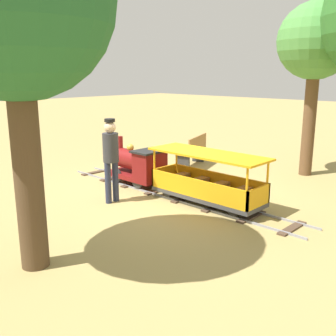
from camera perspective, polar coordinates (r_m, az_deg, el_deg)
The scene contains 8 objects.
ground_plane at distance 8.18m, azimuth -0.07°, elevation -3.73°, with size 60.00×60.00×0.00m, color #A38C51.
track at distance 8.09m, azimuth 0.58°, elevation -3.80°, with size 0.75×6.05×0.04m.
locomotive at distance 8.68m, azimuth -4.38°, elevation 0.55°, with size 0.71×1.45×1.00m.
passenger_car at distance 7.42m, azimuth 5.67°, elevation -2.24°, with size 0.81×2.35×0.97m.
conductor_person at distance 7.50m, azimuth -8.31°, elevation 2.06°, with size 0.30×0.30×1.62m.
park_bench at distance 10.54m, azimuth 3.66°, elevation 2.51°, with size 1.36×0.82×0.82m.
oak_tree_near at distance 5.04m, azimuth -21.57°, elevation 21.61°, with size 2.33×2.33×4.43m.
oak_tree_distant at distance 10.01m, azimuth 20.69°, elevation 16.51°, with size 1.76×1.76×4.05m.
Camera 1 is at (-5.64, -5.40, 2.44)m, focal length 41.94 mm.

